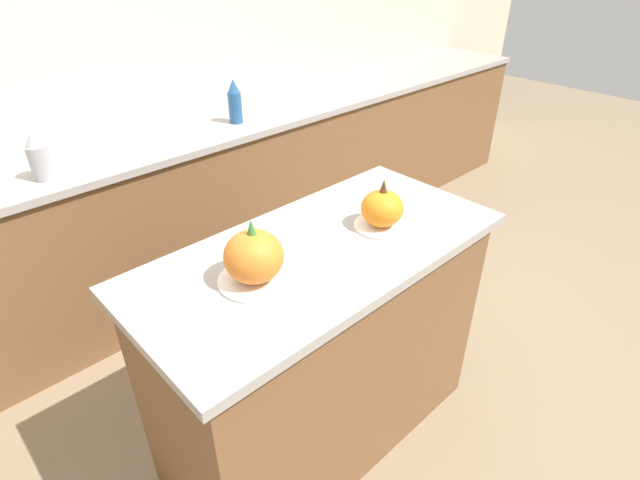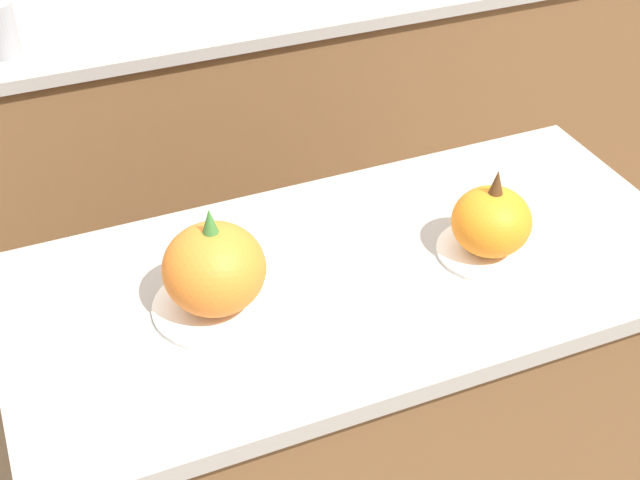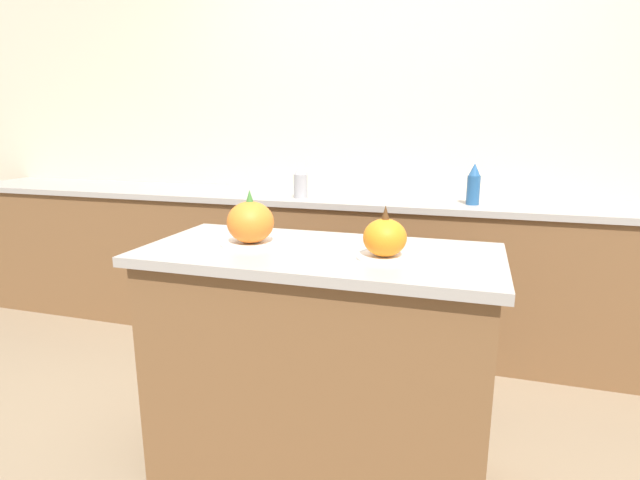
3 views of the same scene
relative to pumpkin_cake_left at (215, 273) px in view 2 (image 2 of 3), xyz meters
The scene contains 4 objects.
kitchen_island 0.59m from the pumpkin_cake_left, ahead, with size 1.26×0.60×0.90m.
back_counter 1.42m from the pumpkin_cake_left, 78.52° to the left, with size 6.00×0.60×0.90m.
pumpkin_cake_left is the anchor object (origin of this frame).
pumpkin_cake_right 0.50m from the pumpkin_cake_left, ahead, with size 0.19×0.19×0.18m.
Camera 2 is at (-0.54, -1.12, 1.91)m, focal length 50.00 mm.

